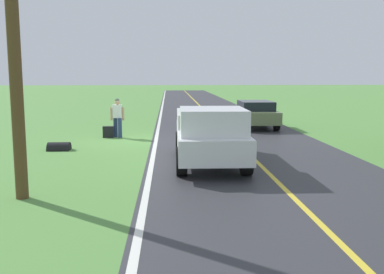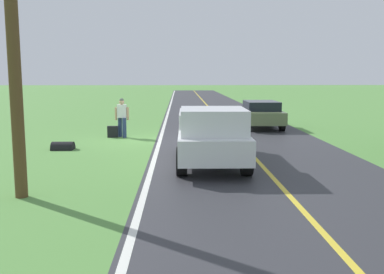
% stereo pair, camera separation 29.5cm
% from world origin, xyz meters
% --- Properties ---
extents(ground_plane, '(200.00, 200.00, 0.00)m').
position_xyz_m(ground_plane, '(0.00, 0.00, 0.00)').
color(ground_plane, '#568E42').
extents(road_surface, '(7.11, 120.00, 0.00)m').
position_xyz_m(road_surface, '(-4.22, 0.00, 0.00)').
color(road_surface, '#333338').
rests_on(road_surface, ground).
extents(lane_edge_line, '(0.16, 117.60, 0.00)m').
position_xyz_m(lane_edge_line, '(-0.84, 0.00, 0.01)').
color(lane_edge_line, silver).
rests_on(lane_edge_line, ground).
extents(lane_centre_line, '(0.14, 117.60, 0.00)m').
position_xyz_m(lane_centre_line, '(-4.22, 0.00, 0.01)').
color(lane_centre_line, gold).
rests_on(lane_centre_line, ground).
extents(hitchhiker_walking, '(0.62, 0.51, 1.75)m').
position_xyz_m(hitchhiker_walking, '(0.88, -1.06, 0.98)').
color(hitchhiker_walking, navy).
rests_on(hitchhiker_walking, ground).
extents(suitcase_carried, '(0.46, 0.21, 0.51)m').
position_xyz_m(suitcase_carried, '(1.30, -0.98, 0.26)').
color(suitcase_carried, black).
rests_on(suitcase_carried, ground).
extents(pickup_truck_passing, '(2.15, 5.42, 1.82)m').
position_xyz_m(pickup_truck_passing, '(-2.66, 5.15, 0.97)').
color(pickup_truck_passing, silver).
rests_on(pickup_truck_passing, ground).
extents(sedan_near_oncoming, '(1.95, 4.41, 1.41)m').
position_xyz_m(sedan_near_oncoming, '(-5.96, -4.42, 0.75)').
color(sedan_near_oncoming, '#66754C').
rests_on(sedan_near_oncoming, ground).
extents(utility_pole_roadside, '(0.28, 0.28, 7.60)m').
position_xyz_m(utility_pole_roadside, '(1.94, 8.61, 3.80)').
color(utility_pole_roadside, brown).
rests_on(utility_pole_roadside, ground).
extents(drainage_culvert, '(0.80, 0.60, 0.60)m').
position_xyz_m(drainage_culvert, '(2.68, 2.20, 0.00)').
color(drainage_culvert, black).
rests_on(drainage_culvert, ground).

